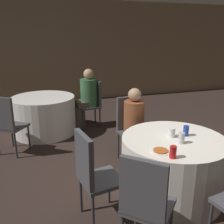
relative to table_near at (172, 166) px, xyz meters
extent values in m
plane|color=#332621|center=(0.01, 0.08, -0.36)|extent=(16.00, 16.00, 0.00)
cube|color=gray|center=(0.01, 4.97, 1.04)|extent=(16.00, 0.06, 2.80)
cylinder|color=white|center=(0.00, 0.00, 0.00)|extent=(1.21, 1.21, 0.73)
cylinder|color=white|center=(-1.34, 2.53, 0.00)|extent=(1.21, 1.21, 0.73)
cube|color=#47474C|center=(-0.64, -0.67, 0.08)|extent=(0.57, 0.57, 0.04)
cube|color=#47474C|center=(-0.76, -0.80, 0.36)|extent=(0.31, 0.30, 0.51)
cylinder|color=#333338|center=(-0.64, -0.43, -0.15)|extent=(0.03, 0.03, 0.43)
cylinder|color=#333338|center=(-0.40, -0.66, -0.15)|extent=(0.03, 0.03, 0.43)
cube|color=#47474C|center=(-0.12, 0.92, 0.08)|extent=(0.45, 0.45, 0.04)
cube|color=#47474C|center=(-0.14, 1.10, 0.36)|extent=(0.38, 0.10, 0.51)
cylinder|color=#333338|center=(0.07, 0.77, -0.15)|extent=(0.03, 0.03, 0.43)
cylinder|color=#333338|center=(-0.27, 0.73, -0.15)|extent=(0.03, 0.03, 0.43)
cylinder|color=#333338|center=(0.03, 1.11, -0.15)|extent=(0.03, 0.03, 0.43)
cylinder|color=#333338|center=(-0.31, 1.06, -0.15)|extent=(0.03, 0.03, 0.43)
cube|color=#47474C|center=(-0.91, -0.15, 0.08)|extent=(0.46, 0.46, 0.04)
cube|color=#47474C|center=(-1.09, -0.18, 0.36)|extent=(0.11, 0.38, 0.51)
cylinder|color=#333338|center=(-0.77, 0.05, -0.15)|extent=(0.03, 0.03, 0.43)
cylinder|color=#333338|center=(-0.72, -0.29, -0.15)|extent=(0.03, 0.03, 0.43)
cylinder|color=#333338|center=(-1.11, -0.01, -0.15)|extent=(0.03, 0.03, 0.43)
cylinder|color=#333338|center=(-1.05, -0.34, -0.15)|extent=(0.03, 0.03, 0.43)
cylinder|color=#333338|center=(-0.05, -0.77, -0.15)|extent=(0.03, 0.03, 0.43)
cube|color=#47474C|center=(-1.88, 1.78, 0.08)|extent=(0.56, 0.56, 0.04)
cube|color=#47474C|center=(-1.98, 1.63, 0.36)|extent=(0.34, 0.26, 0.51)
cylinder|color=#333338|center=(-1.92, 2.02, -0.15)|extent=(0.03, 0.03, 0.43)
cylinder|color=#333338|center=(-1.64, 1.82, -0.15)|extent=(0.03, 0.03, 0.43)
cylinder|color=#333338|center=(-1.84, 1.54, -0.15)|extent=(0.03, 0.03, 0.43)
cube|color=#47474C|center=(-0.42, 2.58, 0.08)|extent=(0.42, 0.42, 0.04)
cube|color=#47474C|center=(-0.24, 2.59, 0.36)|extent=(0.07, 0.38, 0.51)
cylinder|color=#333338|center=(-0.58, 2.40, -0.15)|extent=(0.03, 0.03, 0.43)
cylinder|color=#333338|center=(-0.60, 2.74, -0.15)|extent=(0.03, 0.03, 0.43)
cylinder|color=#333338|center=(-0.24, 2.42, -0.15)|extent=(0.03, 0.03, 0.43)
cylinder|color=#333338|center=(-0.26, 2.76, -0.15)|extent=(0.03, 0.03, 0.43)
cylinder|color=#282828|center=(-0.09, 0.70, -0.13)|extent=(0.24, 0.24, 0.47)
cube|color=#282828|center=(-0.11, 0.81, 0.15)|extent=(0.33, 0.35, 0.12)
cylinder|color=brown|center=(-0.12, 0.92, 0.34)|extent=(0.30, 0.30, 0.48)
sphere|color=tan|center=(-0.12, 0.92, 0.68)|extent=(0.19, 0.19, 0.19)
cylinder|color=#4C4238|center=(-0.64, 2.57, -0.13)|extent=(0.24, 0.24, 0.47)
cube|color=#4C4238|center=(-0.53, 2.58, 0.15)|extent=(0.34, 0.35, 0.12)
cylinder|color=#38663D|center=(-0.42, 2.58, 0.38)|extent=(0.35, 0.35, 0.55)
sphere|color=tan|center=(-0.42, 2.58, 0.76)|extent=(0.21, 0.21, 0.21)
cylinder|color=white|center=(-0.32, -0.26, 0.37)|extent=(0.21, 0.21, 0.01)
cylinder|color=#B25B23|center=(-0.32, -0.26, 0.38)|extent=(0.15, 0.15, 0.01)
cylinder|color=red|center=(-0.27, -0.41, 0.42)|extent=(0.07, 0.07, 0.12)
cylinder|color=#1E38A5|center=(0.17, 0.03, 0.42)|extent=(0.07, 0.07, 0.12)
cylinder|color=silver|center=(0.00, -0.14, 0.42)|extent=(0.07, 0.07, 0.12)
cylinder|color=white|center=(-0.01, 0.05, 0.42)|extent=(0.09, 0.09, 0.11)
camera|label=1|loc=(-1.49, -2.31, 1.50)|focal=40.00mm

